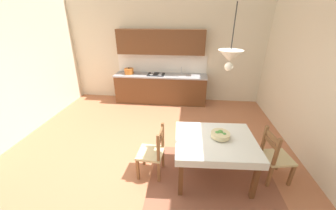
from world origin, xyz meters
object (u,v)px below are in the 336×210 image
(kitchen_cabinetry, at_px, (161,76))
(dining_table, at_px, (215,146))
(dining_chair_window_side, at_px, (275,157))
(fruit_bowl, at_px, (220,135))
(dining_chair_tv_side, at_px, (153,153))
(pendant_lamp, at_px, (230,56))

(kitchen_cabinetry, bearing_deg, dining_table, -66.70)
(dining_chair_window_side, relative_size, fruit_bowl, 3.10)
(kitchen_cabinetry, distance_m, dining_chair_tv_side, 3.21)
(pendant_lamp, bearing_deg, fruit_bowl, 73.00)
(dining_chair_tv_side, height_order, dining_chair_window_side, same)
(kitchen_cabinetry, xyz_separation_m, dining_chair_window_side, (2.33, -3.05, -0.41))
(dining_table, relative_size, dining_chair_tv_side, 1.43)
(kitchen_cabinetry, relative_size, dining_table, 2.13)
(dining_table, bearing_deg, dining_chair_tv_side, -176.72)
(kitchen_cabinetry, relative_size, pendant_lamp, 3.53)
(dining_chair_window_side, distance_m, fruit_bowl, 0.99)
(fruit_bowl, bearing_deg, kitchen_cabinetry, 114.84)
(dining_table, xyz_separation_m, fruit_bowl, (0.08, 0.05, 0.18))
(fruit_bowl, relative_size, pendant_lamp, 0.37)
(dining_chair_tv_side, xyz_separation_m, dining_chair_window_side, (2.01, 0.11, 0.00))
(kitchen_cabinetry, height_order, dining_table, kitchen_cabinetry)
(kitchen_cabinetry, distance_m, dining_table, 3.39)
(dining_chair_window_side, xyz_separation_m, fruit_bowl, (-0.92, 0.00, 0.37))
(dining_chair_tv_side, distance_m, dining_chair_window_side, 2.02)
(kitchen_cabinetry, distance_m, fruit_bowl, 3.36)
(dining_table, distance_m, dining_chair_window_side, 1.01)
(kitchen_cabinetry, relative_size, dining_chair_tv_side, 3.05)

